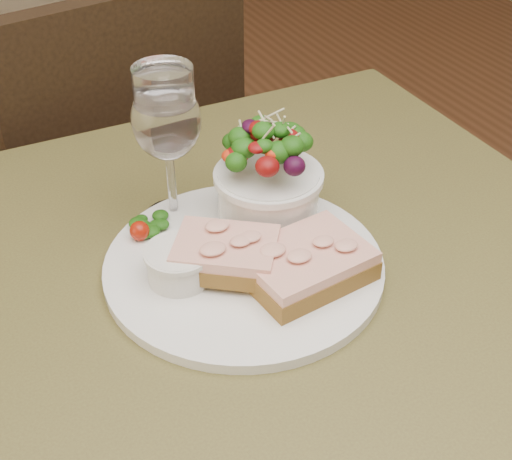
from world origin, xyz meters
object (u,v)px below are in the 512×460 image
sandwich_back (226,253)px  ramekin (179,263)px  dinner_plate (244,265)px  cafe_table (267,350)px  chair_far (112,261)px  salad_bowl (269,174)px  wine_glass (167,125)px  sandwich_front (306,264)px

sandwich_back → ramekin: (-0.05, 0.01, -0.00)m
dinner_plate → cafe_table: bearing=-65.5°
chair_far → dinner_plate: (0.01, -0.64, 0.46)m
sandwich_back → ramekin: bearing=-157.6°
cafe_table → dinner_plate: dinner_plate is taller
dinner_plate → salad_bowl: size_ratio=2.34×
chair_far → wine_glass: size_ratio=5.14×
dinner_plate → sandwich_back: (-0.02, -0.01, 0.03)m
cafe_table → ramekin: bearing=157.6°
sandwich_back → salad_bowl: bearing=73.9°
sandwich_front → sandwich_back: (-0.07, 0.04, 0.01)m
chair_far → wine_glass: wine_glass is taller
dinner_plate → salad_bowl: (0.06, 0.06, 0.07)m
cafe_table → dinner_plate: bearing=114.5°
dinner_plate → sandwich_front: (0.05, -0.05, 0.02)m
cafe_table → ramekin: 0.16m
ramekin → wine_glass: wine_glass is taller
salad_bowl → wine_glass: bearing=145.5°
ramekin → salad_bowl: (0.13, 0.05, 0.04)m
chair_far → dinner_plate: chair_far is taller
salad_bowl → wine_glass: 0.12m
cafe_table → chair_far: (-0.02, 0.67, -0.36)m
salad_bowl → wine_glass: size_ratio=0.73×
ramekin → cafe_table: bearing=-22.4°
cafe_table → sandwich_front: size_ratio=5.90×
ramekin → salad_bowl: bearing=22.9°
sandwich_front → sandwich_back: sandwich_back is taller
dinner_plate → ramekin: ramekin is taller
sandwich_front → wine_glass: (-0.08, 0.17, 0.09)m
cafe_table → sandwich_front: bearing=-32.9°
chair_far → salad_bowl: size_ratio=7.09×
cafe_table → wine_glass: (-0.05, 0.15, 0.22)m
dinner_plate → sandwich_back: size_ratio=2.28×
sandwich_back → dinner_plate: bearing=51.0°
cafe_table → chair_far: bearing=91.7°
sandwich_front → sandwich_back: 0.08m
dinner_plate → wine_glass: (-0.03, 0.12, 0.12)m
chair_far → sandwich_back: chair_far is taller
cafe_table → chair_far: size_ratio=0.89×
sandwich_front → ramekin: size_ratio=2.08×
sandwich_back → ramekin: size_ratio=2.00×
ramekin → wine_glass: 0.15m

